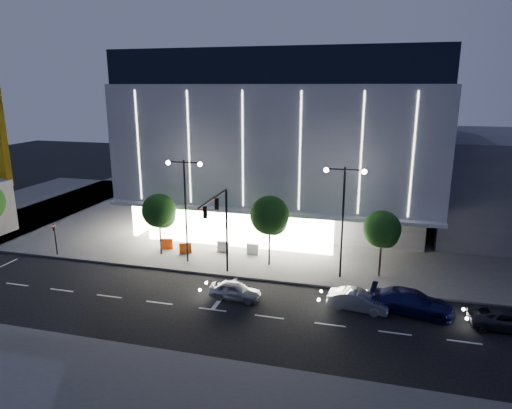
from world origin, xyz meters
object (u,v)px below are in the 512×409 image
object	(u,v)px
barrier_b	(223,247)
tree_left	(159,213)
ped_signal_far	(55,236)
traffic_mast	(220,219)
barrier_a	(167,244)
tree_right	(382,231)
tree_mid	(270,217)
car_third	(412,302)
street_lamp_west	(185,196)
car_fourth	(506,319)
street_lamp_east	(343,206)
barrier_d	(253,249)
car_second	(358,301)
barrier_c	(185,248)
car_lead	(235,291)

from	to	relation	value
barrier_b	tree_left	bearing A→B (deg)	-159.79
ped_signal_far	barrier_b	xyz separation A→B (m)	(14.21, 4.51, -1.24)
traffic_mast	barrier_a	size ratio (longest dim) A/B	6.43
ped_signal_far	tree_right	distance (m)	28.21
tree_mid	tree_right	world-z (taller)	tree_mid
tree_mid	barrier_a	size ratio (longest dim) A/B	5.59
car_third	street_lamp_west	bearing A→B (deg)	82.73
car_fourth	barrier_a	xyz separation A→B (m)	(-26.83, 7.50, 0.03)
street_lamp_west	tree_mid	size ratio (longest dim) A/B	1.46
street_lamp_east	barrier_b	bearing A→B (deg)	164.43
traffic_mast	barrier_b	world-z (taller)	traffic_mast
tree_left	barrier_a	xyz separation A→B (m)	(-0.11, 1.37, -3.38)
barrier_a	ped_signal_far	bearing A→B (deg)	-170.82
barrier_b	barrier_d	bearing A→B (deg)	0.05
car_second	tree_right	bearing A→B (deg)	-5.98
tree_mid	barrier_c	bearing A→B (deg)	175.17
traffic_mast	tree_right	bearing A→B (deg)	17.02
traffic_mast	car_fourth	world-z (taller)	traffic_mast
tree_right	tree_mid	bearing A→B (deg)	180.00
ped_signal_far	car_third	distance (m)	30.30
barrier_b	tree_right	bearing A→B (deg)	-8.92
car_fourth	barrier_a	distance (m)	27.85
ped_signal_far	barrier_c	world-z (taller)	ped_signal_far
car_third	barrier_a	size ratio (longest dim) A/B	4.97
tree_mid	barrier_b	xyz separation A→B (m)	(-4.81, 1.99, -3.68)
car_second	barrier_c	xyz separation A→B (m)	(-15.56, 6.65, -0.03)
barrier_a	car_second	bearing A→B (deg)	-36.97
street_lamp_west	car_fourth	size ratio (longest dim) A/B	2.01
car_lead	barrier_c	world-z (taller)	car_lead
tree_right	barrier_c	xyz separation A→B (m)	(-16.96, 0.67, -3.23)
tree_mid	car_lead	size ratio (longest dim) A/B	1.65
barrier_c	barrier_d	size ratio (longest dim) A/B	1.00
tree_left	car_third	size ratio (longest dim) A/B	1.05
car_third	barrier_c	world-z (taller)	car_third
street_lamp_west	barrier_a	bearing A→B (deg)	142.19
car_lead	car_third	bearing A→B (deg)	-81.98
car_second	street_lamp_east	bearing A→B (deg)	25.37
barrier_a	barrier_c	world-z (taller)	same
tree_right	car_second	distance (m)	6.92
tree_mid	barrier_d	size ratio (longest dim) A/B	5.59
ped_signal_far	car_second	size ratio (longest dim) A/B	0.73
street_lamp_west	barrier_a	distance (m)	6.59
street_lamp_east	tree_mid	bearing A→B (deg)	170.31
tree_mid	car_third	xyz separation A→B (m)	(11.11, -5.52, -3.54)
car_second	barrier_a	distance (m)	19.18
ped_signal_far	tree_mid	xyz separation A→B (m)	(19.03, 2.52, 2.45)
street_lamp_east	car_lead	world-z (taller)	street_lamp_east
car_second	barrier_b	size ratio (longest dim) A/B	3.75
tree_right	barrier_a	size ratio (longest dim) A/B	5.01
car_fourth	car_lead	bearing A→B (deg)	89.88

